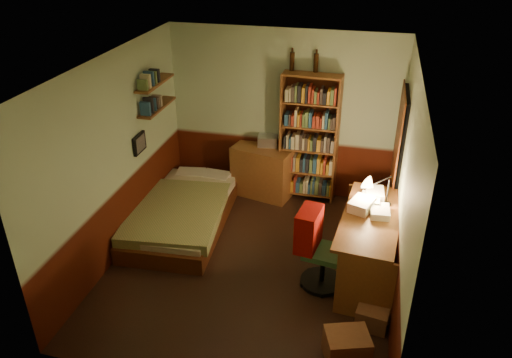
% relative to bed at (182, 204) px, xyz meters
% --- Properties ---
extents(floor, '(3.50, 4.00, 0.02)m').
position_rel_bed_xyz_m(floor, '(1.19, -0.66, -0.34)').
color(floor, black).
rests_on(floor, ground).
extents(ceiling, '(3.50, 4.00, 0.02)m').
position_rel_bed_xyz_m(ceiling, '(1.19, -0.66, 2.28)').
color(ceiling, silver).
rests_on(ceiling, wall_back).
extents(wall_back, '(3.50, 0.02, 2.60)m').
position_rel_bed_xyz_m(wall_back, '(1.19, 1.35, 0.97)').
color(wall_back, '#A2B996').
rests_on(wall_back, ground).
extents(wall_left, '(0.02, 4.00, 2.60)m').
position_rel_bed_xyz_m(wall_left, '(-0.57, -0.66, 0.97)').
color(wall_left, '#A2B996').
rests_on(wall_left, ground).
extents(wall_right, '(0.02, 4.00, 2.60)m').
position_rel_bed_xyz_m(wall_right, '(2.95, -0.66, 0.97)').
color(wall_right, '#A2B996').
rests_on(wall_right, ground).
extents(wall_front, '(3.50, 0.02, 2.60)m').
position_rel_bed_xyz_m(wall_front, '(1.19, -2.67, 0.97)').
color(wall_front, '#A2B996').
rests_on(wall_front, ground).
extents(doorway, '(0.06, 0.90, 2.00)m').
position_rel_bed_xyz_m(doorway, '(2.91, 0.64, 0.67)').
color(doorway, black).
rests_on(doorway, ground).
extents(door_trim, '(0.02, 0.98, 2.08)m').
position_rel_bed_xyz_m(door_trim, '(2.88, 0.64, 0.67)').
color(door_trim, '#421D0C').
rests_on(door_trim, ground).
extents(bed, '(1.30, 2.26, 0.65)m').
position_rel_bed_xyz_m(bed, '(0.00, 0.00, 0.00)').
color(bed, olive).
rests_on(bed, ground).
extents(dresser, '(1.00, 0.65, 0.81)m').
position_rel_bed_xyz_m(dresser, '(0.92, 1.11, 0.08)').
color(dresser, brown).
rests_on(dresser, ground).
extents(mini_stereo, '(0.33, 0.27, 0.16)m').
position_rel_bed_xyz_m(mini_stereo, '(0.98, 1.23, 0.57)').
color(mini_stereo, '#B2B2B7').
rests_on(mini_stereo, dresser).
extents(bookshelf, '(0.88, 0.33, 2.01)m').
position_rel_bed_xyz_m(bookshelf, '(1.62, 1.19, 0.68)').
color(bookshelf, brown).
rests_on(bookshelf, ground).
extents(bottle_left, '(0.09, 0.09, 0.27)m').
position_rel_bed_xyz_m(bottle_left, '(1.31, 1.30, 1.81)').
color(bottle_left, black).
rests_on(bottle_left, bookshelf).
extents(bottle_right, '(0.08, 0.08, 0.26)m').
position_rel_bed_xyz_m(bottle_right, '(1.65, 1.30, 1.81)').
color(bottle_right, black).
rests_on(bottle_right, bookshelf).
extents(desk, '(0.81, 1.66, 0.86)m').
position_rel_bed_xyz_m(desk, '(2.63, -0.57, 0.10)').
color(desk, brown).
rests_on(desk, ground).
extents(paper_stack, '(0.33, 0.39, 0.13)m').
position_rel_bed_xyz_m(paper_stack, '(2.50, -0.43, 0.60)').
color(paper_stack, silver).
rests_on(paper_stack, desk).
extents(desk_lamp, '(0.20, 0.20, 0.52)m').
position_rel_bed_xyz_m(desk_lamp, '(2.79, -0.24, 0.79)').
color(desk_lamp, black).
rests_on(desk_lamp, desk).
extents(office_chair, '(0.51, 0.46, 0.91)m').
position_rel_bed_xyz_m(office_chair, '(2.13, -0.87, 0.13)').
color(office_chair, '#316137').
rests_on(office_chair, ground).
extents(red_jacket, '(0.36, 0.48, 0.51)m').
position_rel_bed_xyz_m(red_jacket, '(1.90, -0.77, 0.83)').
color(red_jacket, '#9C0C07').
rests_on(red_jacket, office_chair).
extents(wall_shelf_lower, '(0.20, 0.90, 0.03)m').
position_rel_bed_xyz_m(wall_shelf_lower, '(-0.45, 0.44, 1.27)').
color(wall_shelf_lower, brown).
rests_on(wall_shelf_lower, wall_left).
extents(wall_shelf_upper, '(0.20, 0.90, 0.03)m').
position_rel_bed_xyz_m(wall_shelf_upper, '(-0.45, 0.44, 1.62)').
color(wall_shelf_upper, brown).
rests_on(wall_shelf_upper, wall_left).
extents(framed_picture, '(0.04, 0.32, 0.26)m').
position_rel_bed_xyz_m(framed_picture, '(-0.53, -0.06, 0.92)').
color(framed_picture, black).
rests_on(framed_picture, wall_left).
extents(cardboard_box_a, '(0.52, 0.47, 0.32)m').
position_rel_bed_xyz_m(cardboard_box_a, '(2.51, -1.97, -0.16)').
color(cardboard_box_a, brown).
rests_on(cardboard_box_a, ground).
extents(cardboard_box_b, '(0.38, 0.33, 0.24)m').
position_rel_bed_xyz_m(cardboard_box_b, '(2.75, -1.44, -0.21)').
color(cardboard_box_b, brown).
rests_on(cardboard_box_b, ground).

